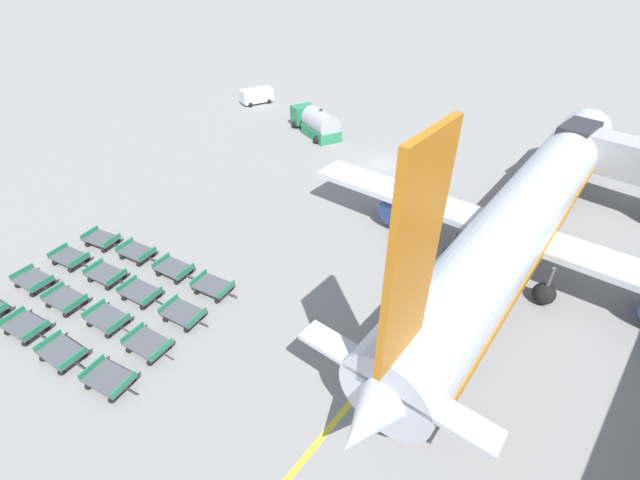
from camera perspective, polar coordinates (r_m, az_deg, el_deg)
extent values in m
plane|color=gray|center=(44.32, 8.34, 9.87)|extent=(500.00, 500.00, 0.00)
cube|color=#2D2D33|center=(43.33, 30.75, 10.94)|extent=(2.58, 4.19, 3.45)
cylinder|color=silver|center=(31.88, 25.73, 3.51)|extent=(6.87, 36.83, 4.30)
sphere|color=silver|center=(48.68, 31.90, 12.17)|extent=(4.09, 4.09, 4.09)
cone|color=silver|center=(18.26, 8.34, -20.39)|extent=(4.44, 5.44, 4.09)
cube|color=orange|center=(14.01, 12.30, -2.69)|extent=(0.51, 3.24, 8.78)
cube|color=silver|center=(18.06, 9.54, -17.95)|extent=(8.81, 1.80, 0.24)
cube|color=silver|center=(31.10, 24.53, 0.92)|extent=(31.39, 5.15, 0.44)
cylinder|color=navy|center=(34.36, 10.62, 4.66)|extent=(2.33, 3.40, 2.10)
cube|color=orange|center=(32.24, 25.40, 2.38)|extent=(6.70, 33.19, 0.77)
cylinder|color=#56565B|center=(42.94, 29.30, 7.23)|extent=(0.24, 0.24, 2.02)
sphere|color=black|center=(43.35, 28.92, 6.06)|extent=(1.39, 1.39, 1.39)
cylinder|color=#56565B|center=(29.60, 28.22, -4.86)|extent=(0.24, 0.24, 2.02)
sphere|color=black|center=(30.19, 27.69, -6.34)|extent=(1.39, 1.39, 1.39)
cylinder|color=#56565B|center=(30.48, 17.48, -0.61)|extent=(0.24, 0.24, 2.02)
sphere|color=black|center=(31.06, 17.15, -2.12)|extent=(1.39, 1.39, 1.39)
cube|color=#2D8C5B|center=(53.73, -2.22, 16.43)|extent=(2.64, 3.13, 2.01)
cube|color=#2D8C5B|center=(50.45, 0.11, 14.18)|extent=(5.41, 4.06, 1.18)
cylinder|color=#B7BABC|center=(50.03, 0.11, 15.47)|extent=(5.16, 3.90, 2.58)
sphere|color=#333338|center=(49.60, 0.11, 16.87)|extent=(0.44, 0.44, 0.44)
sphere|color=black|center=(54.39, -0.84, 15.62)|extent=(0.90, 0.90, 0.90)
sphere|color=black|center=(53.31, -3.32, 15.15)|extent=(0.90, 0.90, 0.90)
sphere|color=black|center=(49.95, 2.23, 13.76)|extent=(0.90, 0.90, 0.90)
sphere|color=black|center=(48.78, -0.39, 13.24)|extent=(0.90, 0.90, 0.90)
cube|color=white|center=(62.58, -8.47, 18.56)|extent=(3.08, 4.65, 1.67)
cube|color=#1E232D|center=(63.31, -6.68, 19.16)|extent=(1.61, 0.55, 0.59)
sphere|color=black|center=(62.54, -6.83, 17.89)|extent=(0.60, 0.60, 0.60)
sphere|color=black|center=(64.15, -7.58, 18.29)|extent=(0.60, 0.60, 0.60)
sphere|color=black|center=(61.50, -9.27, 17.40)|extent=(0.60, 0.60, 0.60)
sphere|color=black|center=(63.14, -9.97, 17.80)|extent=(0.60, 0.60, 0.60)
cube|color=#333338|center=(31.80, -36.84, -8.40)|extent=(0.70, 0.20, 0.06)
sphere|color=black|center=(32.64, -36.27, -7.59)|extent=(0.36, 0.36, 0.36)
cube|color=#515459|center=(30.29, -34.67, -9.35)|extent=(2.71, 2.08, 0.10)
cube|color=#237F56|center=(29.28, -33.66, -9.99)|extent=(0.44, 1.54, 0.32)
cube|color=#237F56|center=(31.07, -35.87, -8.19)|extent=(0.44, 1.54, 0.32)
cube|color=#333338|center=(29.19, -33.05, -10.77)|extent=(0.70, 0.22, 0.06)
sphere|color=black|center=(29.73, -34.66, -11.24)|extent=(0.36, 0.36, 0.36)
sphere|color=black|center=(30.04, -32.59, -9.82)|extent=(0.36, 0.36, 0.36)
sphere|color=black|center=(31.02, -36.23, -9.88)|extent=(0.36, 0.36, 0.36)
sphere|color=black|center=(31.31, -34.22, -8.54)|extent=(0.36, 0.36, 0.36)
cube|color=#515459|center=(27.57, -31.22, -12.65)|extent=(2.65, 1.97, 0.10)
cube|color=#237F56|center=(26.60, -30.07, -13.53)|extent=(0.36, 1.55, 0.32)
cube|color=#237F56|center=(28.29, -32.56, -11.23)|extent=(0.36, 1.55, 0.32)
cube|color=#333338|center=(26.55, -29.41, -14.42)|extent=(0.70, 0.18, 0.06)
sphere|color=black|center=(27.09, -31.24, -14.81)|extent=(0.36, 0.36, 0.36)
sphere|color=black|center=(27.37, -28.91, -13.25)|extent=(0.36, 0.36, 0.36)
sphere|color=black|center=(28.31, -32.99, -13.08)|extent=(0.36, 0.36, 0.36)
sphere|color=black|center=(28.57, -30.75, -11.62)|extent=(0.36, 0.36, 0.36)
cube|color=#515459|center=(25.14, -26.35, -16.18)|extent=(2.73, 2.13, 0.10)
cube|color=#237F56|center=(24.27, -24.67, -17.12)|extent=(0.48, 1.53, 0.32)
cube|color=#237F56|center=(25.74, -28.16, -14.68)|extent=(0.48, 1.53, 0.32)
cube|color=#333338|center=(24.29, -23.85, -18.03)|extent=(0.69, 0.24, 0.06)
sphere|color=black|center=(24.72, -26.01, -18.58)|extent=(0.36, 0.36, 0.36)
sphere|color=black|center=(25.10, -23.70, -16.65)|extent=(0.36, 0.36, 0.36)
sphere|color=black|center=(25.77, -28.50, -16.75)|extent=(0.36, 0.36, 0.36)
sphere|color=black|center=(26.14, -26.23, -14.95)|extent=(0.36, 0.36, 0.36)
cube|color=#515459|center=(33.70, -33.94, -4.41)|extent=(2.67, 2.01, 0.10)
cube|color=#237F56|center=(32.66, -33.08, -4.85)|extent=(0.39, 1.55, 0.32)
cube|color=#237F56|center=(34.53, -34.98, -3.44)|extent=(0.39, 1.55, 0.32)
cube|color=#333338|center=(32.53, -32.55, -5.55)|extent=(0.70, 0.20, 0.06)
sphere|color=black|center=(33.07, -33.97, -6.03)|extent=(0.36, 0.36, 0.36)
sphere|color=black|center=(33.41, -32.10, -4.83)|extent=(0.36, 0.36, 0.36)
sphere|color=black|center=(34.42, -35.32, -4.95)|extent=(0.36, 0.36, 0.36)
sphere|color=black|center=(34.75, -33.51, -3.81)|extent=(0.36, 0.36, 0.36)
cube|color=#515459|center=(30.96, -30.86, -6.75)|extent=(2.70, 2.06, 0.10)
cube|color=#237F56|center=(29.96, -29.77, -7.29)|extent=(0.42, 1.55, 0.32)
cube|color=#237F56|center=(31.72, -32.11, -5.67)|extent=(0.42, 1.55, 0.32)
cube|color=#333338|center=(29.88, -29.16, -8.05)|extent=(0.70, 0.21, 0.06)
sphere|color=black|center=(30.36, -30.78, -8.56)|extent=(0.36, 0.36, 0.36)
sphere|color=black|center=(30.76, -28.81, -7.19)|extent=(0.36, 0.36, 0.36)
sphere|color=black|center=(31.63, -32.45, -7.33)|extent=(0.36, 0.36, 0.36)
sphere|color=black|center=(32.01, -30.54, -6.04)|extent=(0.36, 0.36, 0.36)
cube|color=#515459|center=(28.39, -26.55, -9.28)|extent=(2.66, 1.98, 0.10)
cube|color=#237F56|center=(27.44, -25.25, -9.99)|extent=(0.37, 1.55, 0.32)
cube|color=#237F56|center=(29.09, -27.98, -8.01)|extent=(0.37, 1.55, 0.32)
cube|color=#333338|center=(27.40, -24.59, -10.83)|extent=(0.70, 0.19, 0.06)
sphere|color=black|center=(27.85, -26.42, -11.32)|extent=(0.36, 0.36, 0.36)
sphere|color=black|center=(28.26, -24.29, -9.80)|extent=(0.36, 0.36, 0.36)
sphere|color=black|center=(29.04, -28.36, -9.82)|extent=(0.36, 0.36, 0.36)
sphere|color=black|center=(29.43, -26.28, -8.40)|extent=(0.36, 0.36, 0.36)
cube|color=#515459|center=(25.98, -22.01, -12.65)|extent=(2.67, 2.00, 0.10)
cube|color=#237F56|center=(25.11, -20.38, -13.51)|extent=(0.38, 1.55, 0.32)
cube|color=#237F56|center=(26.58, -23.74, -11.22)|extent=(0.38, 1.55, 0.32)
cube|color=#333338|center=(25.11, -19.62, -14.42)|extent=(0.70, 0.19, 0.06)
sphere|color=black|center=(25.50, -21.73, -14.94)|extent=(0.36, 0.36, 0.36)
sphere|color=black|center=(25.95, -19.50, -13.18)|extent=(0.36, 0.36, 0.36)
sphere|color=black|center=(26.56, -24.12, -13.21)|extent=(0.36, 0.36, 0.36)
sphere|color=black|center=(26.99, -21.93, -11.56)|extent=(0.36, 0.36, 0.36)
cube|color=#515459|center=(34.65, -30.44, -1.96)|extent=(2.72, 2.11, 0.10)
cube|color=#237F56|center=(33.65, -29.42, -2.27)|extent=(0.46, 1.54, 0.32)
cube|color=#237F56|center=(35.44, -31.60, -1.13)|extent=(0.46, 1.54, 0.32)
cube|color=#333338|center=(33.53, -28.87, -2.92)|extent=(0.69, 0.23, 0.06)
sphere|color=black|center=(33.96, -30.32, -3.47)|extent=(0.36, 0.36, 0.36)
sphere|color=black|center=(34.45, -28.61, -2.29)|extent=(0.36, 0.36, 0.36)
sphere|color=black|center=(35.26, -31.87, -2.60)|extent=(0.36, 0.36, 0.36)
sphere|color=black|center=(35.73, -30.21, -1.48)|extent=(0.36, 0.36, 0.36)
cube|color=#515459|center=(31.83, -26.67, -4.03)|extent=(2.71, 2.10, 0.10)
cube|color=#237F56|center=(30.88, -25.45, -4.43)|extent=(0.45, 1.54, 0.32)
cube|color=#237F56|center=(32.56, -28.02, -3.07)|extent=(0.45, 1.54, 0.32)
cube|color=#333338|center=(30.80, -24.84, -5.15)|extent=(0.69, 0.23, 0.06)
sphere|color=black|center=(31.19, -26.46, -5.72)|extent=(0.36, 0.36, 0.36)
sphere|color=black|center=(31.71, -24.66, -4.40)|extent=(0.36, 0.36, 0.36)
sphere|color=black|center=(32.40, -28.30, -4.68)|extent=(0.36, 0.36, 0.36)
sphere|color=black|center=(32.91, -26.54, -3.43)|extent=(0.36, 0.36, 0.36)
cube|color=#515459|center=(29.39, -22.85, -6.38)|extent=(2.69, 2.05, 0.10)
cube|color=#237F56|center=(28.49, -21.43, -6.91)|extent=(0.42, 1.55, 0.32)
cube|color=#237F56|center=(30.07, -24.37, -5.27)|extent=(0.42, 1.55, 0.32)
cube|color=#333338|center=(28.45, -20.76, -7.70)|extent=(0.70, 0.21, 0.06)
sphere|color=black|center=(28.80, -22.57, -8.27)|extent=(0.36, 0.36, 0.36)
sphere|color=black|center=(29.34, -20.66, -6.80)|extent=(0.36, 0.36, 0.36)
sphere|color=black|center=(29.94, -24.67, -7.02)|extent=(0.36, 0.36, 0.36)
sphere|color=black|center=(30.46, -22.79, -5.64)|extent=(0.36, 0.36, 0.36)
cube|color=#515459|center=(27.04, -17.81, -9.22)|extent=(2.69, 2.05, 0.10)
cube|color=#237F56|center=(26.22, -16.07, -9.88)|extent=(0.42, 1.55, 0.32)
cube|color=#237F56|center=(27.61, -19.61, -7.97)|extent=(0.42, 1.55, 0.32)
cube|color=#333338|center=(26.23, -15.33, -10.72)|extent=(0.70, 0.21, 0.06)
sphere|color=black|center=(26.51, -17.37, -11.34)|extent=(0.36, 0.36, 0.36)
sphere|color=black|center=(27.10, -15.41, -9.65)|extent=(0.36, 0.36, 0.36)
sphere|color=black|center=(27.52, -19.89, -9.89)|extent=(0.36, 0.36, 0.36)
sphere|color=black|center=(28.09, -17.96, -8.31)|extent=(0.36, 0.36, 0.36)
cube|color=#515459|center=(35.60, -27.14, 0.17)|extent=(2.75, 2.18, 0.10)
cube|color=#237F56|center=(34.65, -26.00, -0.03)|extent=(0.52, 1.52, 0.32)
cube|color=#237F56|center=(36.35, -28.40, 0.90)|extent=(0.52, 1.52, 0.32)
cube|color=#333338|center=(34.55, -25.44, -0.63)|extent=(0.69, 0.26, 0.06)
sphere|color=black|center=(34.88, -26.88, -1.24)|extent=(0.36, 0.36, 0.36)
sphere|color=black|center=(35.50, -25.33, -0.10)|extent=(0.36, 0.36, 0.36)
sphere|color=black|center=(36.12, -28.60, -0.52)|extent=(0.36, 0.36, 0.36)
sphere|color=black|center=(36.71, -27.08, 0.57)|extent=(0.36, 0.36, 0.36)
cube|color=#515459|center=(33.09, -23.28, -1.40)|extent=(2.71, 2.08, 0.10)
cube|color=#237F56|center=(32.17, -22.02, -1.71)|extent=(0.44, 1.54, 0.32)
cube|color=#237F56|center=(33.81, -24.65, -0.53)|extent=(0.44, 1.54, 0.32)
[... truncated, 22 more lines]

